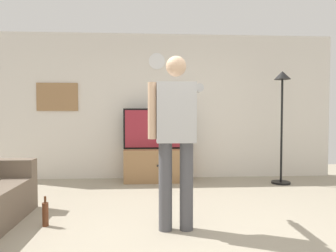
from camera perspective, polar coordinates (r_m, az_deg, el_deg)
name	(u,v)px	position (r m, az deg, el deg)	size (l,w,h in m)	color
ground_plane	(180,241)	(3.12, 2.32, -20.62)	(8.40, 8.40, 0.00)	#9E937F
back_wall	(165,106)	(5.81, -0.61, 3.65)	(6.40, 0.10, 2.70)	silver
tv_stand	(157,165)	(5.53, -1.99, -7.30)	(1.17, 0.47, 0.58)	#997047
television	(157,129)	(5.51, -2.01, -0.50)	(1.21, 0.07, 0.73)	black
wall_clock	(157,61)	(5.83, -2.09, 11.96)	(0.30, 0.30, 0.03)	white
framed_picture	(57,97)	(6.00, -19.88, 5.12)	(0.74, 0.04, 0.51)	#997047
floor_lamp	(282,103)	(5.64, 20.44, 3.95)	(0.32, 0.32, 1.94)	black
person_standing_nearer_lamp	(176,132)	(3.17, 1.48, -1.10)	(0.58, 0.78, 1.80)	#4C4C51
beverage_bottle	(45,214)	(3.68, -21.85, -14.95)	(0.07, 0.07, 0.33)	#592D19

